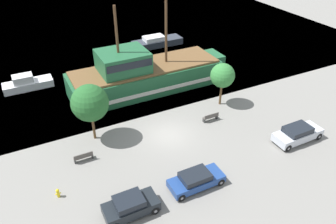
% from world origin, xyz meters
% --- Properties ---
extents(ground_plane, '(160.00, 160.00, 0.00)m').
position_xyz_m(ground_plane, '(0.00, 0.00, 0.00)').
color(ground_plane, gray).
extents(water_surface, '(80.00, 80.00, 0.00)m').
position_xyz_m(water_surface, '(0.00, 44.00, 0.00)').
color(water_surface, slate).
rests_on(water_surface, ground).
extents(pirate_ship, '(18.97, 5.57, 11.41)m').
position_xyz_m(pirate_ship, '(1.51, 9.49, 1.88)').
color(pirate_ship, '#1E5633').
rests_on(pirate_ship, water_surface).
extents(moored_boat_dockside, '(5.60, 1.95, 1.75)m').
position_xyz_m(moored_boat_dockside, '(-10.82, 15.84, 0.65)').
color(moored_boat_dockside, silver).
rests_on(moored_boat_dockside, water_surface).
extents(moored_boat_outer, '(7.71, 2.45, 1.59)m').
position_xyz_m(moored_boat_outer, '(8.66, 21.19, 0.62)').
color(moored_boat_outer, '#2D333D').
rests_on(moored_boat_outer, water_surface).
extents(parked_car_curb_front, '(4.76, 1.90, 1.52)m').
position_xyz_m(parked_car_curb_front, '(10.22, -6.07, 0.76)').
color(parked_car_curb_front, '#B7BCC6').
rests_on(parked_car_curb_front, ground_plane).
extents(parked_car_curb_mid, '(4.38, 1.84, 1.33)m').
position_xyz_m(parked_car_curb_mid, '(-1.15, -6.85, 0.67)').
color(parked_car_curb_mid, navy).
rests_on(parked_car_curb_mid, ground_plane).
extents(parked_car_curb_rear, '(3.90, 1.87, 1.52)m').
position_xyz_m(parked_car_curb_rear, '(-6.65, -7.05, 0.75)').
color(parked_car_curb_rear, black).
rests_on(parked_car_curb_rear, ground_plane).
extents(fire_hydrant, '(0.42, 0.25, 0.76)m').
position_xyz_m(fire_hydrant, '(-10.97, -3.12, 0.41)').
color(fire_hydrant, yellow).
rests_on(fire_hydrant, ground_plane).
extents(bench_promenade_east, '(1.63, 0.45, 0.85)m').
position_xyz_m(bench_promenade_east, '(-8.21, 0.03, 0.43)').
color(bench_promenade_east, '#4C4742').
rests_on(bench_promenade_east, ground_plane).
extents(bench_promenade_west, '(1.65, 0.45, 0.85)m').
position_xyz_m(bench_promenade_west, '(4.88, 0.27, 0.43)').
color(bench_promenade_west, '#4C4742').
rests_on(bench_promenade_west, ground_plane).
extents(tree_row_east, '(3.36, 3.36, 5.54)m').
position_xyz_m(tree_row_east, '(-6.45, 2.75, 3.85)').
color(tree_row_east, brown).
rests_on(tree_row_east, ground_plane).
extents(tree_row_mideast, '(2.58, 2.58, 4.76)m').
position_xyz_m(tree_row_mideast, '(7.56, 2.56, 3.46)').
color(tree_row_mideast, brown).
rests_on(tree_row_mideast, ground_plane).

